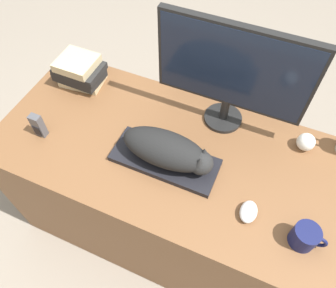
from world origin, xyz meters
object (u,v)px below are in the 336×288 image
object	(u,v)px
monitor	(233,71)
book_stack	(79,71)
phone	(38,126)
keyboard	(165,160)
baseball	(306,142)
cat	(169,150)
coffee_mug	(305,237)
computer_mouse	(248,212)

from	to	relation	value
monitor	book_stack	world-z (taller)	monitor
phone	keyboard	bearing A→B (deg)	8.66
monitor	baseball	distance (m)	0.42
cat	phone	world-z (taller)	cat
coffee_mug	phone	bearing A→B (deg)	178.59
baseball	book_stack	world-z (taller)	book_stack
cat	baseball	size ratio (longest dim) A/B	4.99
coffee_mug	phone	xyz separation A→B (m)	(-1.09, 0.03, 0.01)
cat	computer_mouse	xyz separation A→B (m)	(0.35, -0.09, -0.07)
monitor	book_stack	xyz separation A→B (m)	(-0.69, -0.05, -0.21)
cat	phone	xyz separation A→B (m)	(-0.55, -0.08, -0.03)
cat	monitor	xyz separation A→B (m)	(0.13, 0.30, 0.19)
computer_mouse	phone	size ratio (longest dim) A/B	0.78
computer_mouse	baseball	distance (m)	0.40
monitor	phone	xyz separation A→B (m)	(-0.67, -0.38, -0.22)
cat	book_stack	size ratio (longest dim) A/B	1.61
coffee_mug	baseball	xyz separation A→B (m)	(-0.06, 0.40, -0.01)
monitor	phone	bearing A→B (deg)	-150.43
book_stack	cat	bearing A→B (deg)	-24.33
keyboard	book_stack	xyz separation A→B (m)	(-0.54, 0.25, 0.06)
cat	phone	bearing A→B (deg)	-171.59
coffee_mug	computer_mouse	bearing A→B (deg)	173.31
computer_mouse	phone	distance (m)	0.90
coffee_mug	phone	world-z (taller)	phone
keyboard	baseball	size ratio (longest dim) A/B	5.80
monitor	book_stack	size ratio (longest dim) A/B	2.62
monitor	baseball	xyz separation A→B (m)	(0.35, -0.01, -0.24)
monitor	computer_mouse	distance (m)	0.51
phone	book_stack	bearing A→B (deg)	92.08
baseball	phone	distance (m)	1.09
cat	computer_mouse	size ratio (longest dim) A/B	4.10
monitor	baseball	world-z (taller)	monitor
phone	computer_mouse	bearing A→B (deg)	-0.25
monitor	keyboard	bearing A→B (deg)	-115.21
computer_mouse	coffee_mug	size ratio (longest dim) A/B	0.75
cat	phone	size ratio (longest dim) A/B	3.21
keyboard	phone	xyz separation A→B (m)	(-0.53, -0.08, 0.04)
coffee_mug	cat	bearing A→B (deg)	168.71
cat	book_stack	bearing A→B (deg)	155.67
baseball	computer_mouse	bearing A→B (deg)	-109.00
computer_mouse	coffee_mug	distance (m)	0.20
baseball	keyboard	bearing A→B (deg)	-149.26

